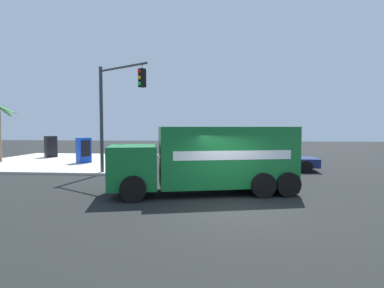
% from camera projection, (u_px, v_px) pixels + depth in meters
% --- Properties ---
extents(ground_plane, '(100.00, 100.00, 0.00)m').
position_uv_depth(ground_plane, '(235.00, 209.00, 10.71)').
color(ground_plane, black).
extents(sidewalk_corner_far, '(12.51, 12.51, 0.14)m').
position_uv_depth(sidewalk_corner_far, '(65.00, 161.00, 24.65)').
color(sidewalk_corner_far, beige).
rests_on(sidewalk_corner_far, ground).
extents(delivery_truck, '(4.38, 8.04, 2.82)m').
position_uv_depth(delivery_truck, '(209.00, 158.00, 13.23)').
color(delivery_truck, '#146B2D').
rests_on(delivery_truck, ground).
extents(traffic_light_primary, '(2.22, 3.37, 6.16)m').
position_uv_depth(traffic_light_primary, '(114.00, 103.00, 17.46)').
color(traffic_light_primary, '#38383D').
rests_on(traffic_light_primary, sidewalk_corner_far).
extents(pickup_navy, '(2.48, 5.30, 1.38)m').
position_uv_depth(pickup_navy, '(274.00, 159.00, 20.13)').
color(pickup_navy, navy).
rests_on(pickup_navy, ground).
extents(vending_machine_red, '(1.17, 1.16, 1.85)m').
position_uv_depth(vending_machine_red, '(84.00, 150.00, 23.15)').
color(vending_machine_red, '#0F38B2').
rests_on(vending_machine_red, sidewalk_corner_far).
extents(vending_machine_blue, '(1.17, 1.16, 1.85)m').
position_uv_depth(vending_machine_blue, '(51.00, 147.00, 27.33)').
color(vending_machine_blue, black).
rests_on(vending_machine_blue, sidewalk_corner_far).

